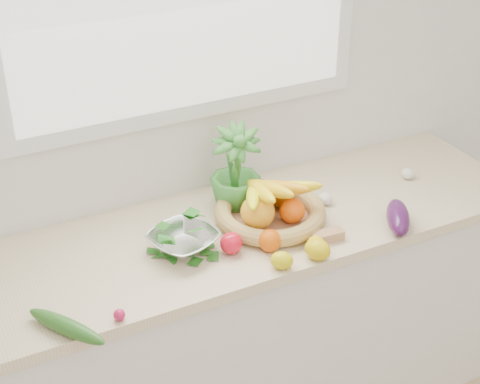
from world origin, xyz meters
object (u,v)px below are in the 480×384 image
potted_herb (235,170)px  fruit_basket (269,207)px  colander_with_spinach (183,236)px  eggplant (398,217)px  apple (231,243)px  cucumber (66,326)px

potted_herb → fruit_basket: bearing=-66.7°
fruit_basket → colander_with_spinach: 0.34m
potted_herb → colander_with_spinach: (-0.28, -0.18, -0.09)m
fruit_basket → eggplant: bearing=-32.1°
potted_herb → fruit_basket: (0.06, -0.14, -0.09)m
eggplant → fruit_basket: bearing=147.9°
fruit_basket → apple: bearing=-150.9°
eggplant → colander_with_spinach: colander_with_spinach is taller
apple → fruit_basket: size_ratio=0.16×
cucumber → potted_herb: 0.83m
apple → cucumber: bearing=-166.2°
colander_with_spinach → potted_herb: bearing=32.5°
potted_herb → cucumber: bearing=-151.3°
eggplant → potted_herb: (-0.43, 0.37, 0.11)m
apple → potted_herb: potted_herb is taller
eggplant → colander_with_spinach: (-0.71, 0.20, 0.02)m
apple → potted_herb: 0.31m
cucumber → fruit_basket: bearing=18.0°
colander_with_spinach → cucumber: bearing=-153.8°
apple → eggplant: size_ratio=0.36×
apple → cucumber: 0.60m
potted_herb → fruit_basket: size_ratio=0.70×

